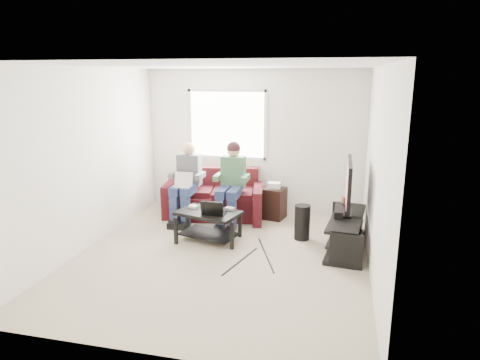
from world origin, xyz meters
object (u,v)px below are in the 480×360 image
sofa (214,199)px  coffee_table (208,219)px  end_table (274,202)px  tv (349,184)px  subwoofer (302,222)px  tv_stand (346,234)px

sofa → coffee_table: (0.26, -1.17, 0.03)m
sofa → end_table: bearing=5.6°
tv → coffee_table: bearing=-172.3°
coffee_table → subwoofer: bearing=15.5°
tv → end_table: tv is taller
subwoofer → end_table: bearing=123.1°
tv → end_table: size_ratio=1.68×
sofa → tv_stand: bearing=-23.3°
tv_stand → coffee_table: bearing=-175.0°
coffee_table → tv_stand: 2.06m
sofa → tv: (2.31, -0.90, 0.63)m
sofa → subwoofer: size_ratio=3.52×
end_table → coffee_table: bearing=-122.4°
sofa → tv: 2.56m
tv_stand → tv: (-0.00, 0.10, 0.73)m
sofa → tv: tv is taller
subwoofer → end_table: end_table is taller
end_table → tv: bearing=-38.9°
tv → subwoofer: bearing=170.6°
sofa → coffee_table: 1.20m
tv_stand → sofa: bearing=156.7°
tv → subwoofer: tv is taller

